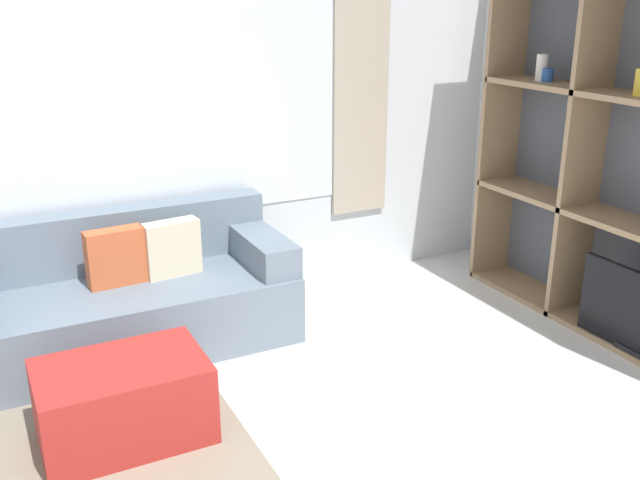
% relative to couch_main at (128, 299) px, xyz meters
% --- Properties ---
extents(wall_back, '(6.80, 0.11, 2.70)m').
position_rel_couch_main_xyz_m(wall_back, '(0.12, 0.46, 1.05)').
color(wall_back, silver).
rests_on(wall_back, ground_plane).
extents(couch_main, '(1.94, 0.83, 0.79)m').
position_rel_couch_main_xyz_m(couch_main, '(0.00, 0.00, 0.00)').
color(couch_main, slate).
rests_on(couch_main, ground_plane).
extents(ottoman, '(0.79, 0.52, 0.41)m').
position_rel_couch_main_xyz_m(ottoman, '(-0.25, -0.98, -0.10)').
color(ottoman, '#A82823').
rests_on(ottoman, ground_plane).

